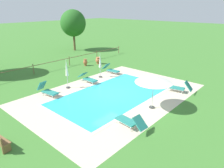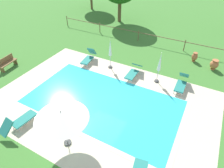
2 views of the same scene
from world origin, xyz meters
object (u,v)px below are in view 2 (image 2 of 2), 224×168
(sun_lounger_north_near_steps, at_px, (89,58))
(sun_lounger_south_near_corner, at_px, (181,83))
(terracotta_urn_by_tree, at_px, (214,64))
(sun_lounger_north_far, at_px, (133,72))
(patio_umbrella_open_foreground, at_px, (61,115))
(patio_umbrella_closed_row_mid_west, at_px, (110,50))
(wooden_bench_lawn_side, at_px, (7,62))
(terracotta_urn_near_fence, at_px, (195,57))
(patio_umbrella_closed_row_west, at_px, (160,64))
(sun_lounger_north_mid, at_px, (19,121))

(sun_lounger_north_near_steps, xyz_separation_m, sun_lounger_south_near_corner, (7.32, 0.15, -0.01))
(terracotta_urn_by_tree, bearing_deg, sun_lounger_north_near_steps, -157.84)
(sun_lounger_north_far, xyz_separation_m, patio_umbrella_open_foreground, (-0.53, -6.84, 1.65))
(patio_umbrella_open_foreground, bearing_deg, patio_umbrella_closed_row_mid_west, 101.97)
(patio_umbrella_closed_row_mid_west, relative_size, wooden_bench_lawn_side, 1.56)
(sun_lounger_north_far, height_order, terracotta_urn_near_fence, sun_lounger_north_far)
(sun_lounger_south_near_corner, relative_size, patio_umbrella_closed_row_west, 0.84)
(sun_lounger_north_near_steps, xyz_separation_m, sun_lounger_north_far, (3.96, -0.11, -0.03))
(terracotta_urn_near_fence, relative_size, terracotta_urn_by_tree, 0.97)
(patio_umbrella_open_foreground, bearing_deg, terracotta_urn_near_fence, 70.08)
(patio_umbrella_open_foreground, distance_m, terracotta_urn_by_tree, 12.08)
(patio_umbrella_closed_row_west, xyz_separation_m, wooden_bench_lawn_side, (-10.69, -3.76, -0.98))
(sun_lounger_south_near_corner, distance_m, patio_umbrella_open_foreground, 8.26)
(sun_lounger_north_mid, relative_size, wooden_bench_lawn_side, 1.30)
(sun_lounger_north_mid, xyz_separation_m, patio_umbrella_closed_row_mid_west, (1.38, 7.41, 1.15))
(sun_lounger_north_far, bearing_deg, terracotta_urn_near_fence, 50.76)
(patio_umbrella_closed_row_west, xyz_separation_m, patio_umbrella_closed_row_mid_west, (-3.75, 0.04, 0.08))
(sun_lounger_north_mid, relative_size, sun_lounger_north_far, 0.99)
(sun_lounger_north_mid, xyz_separation_m, patio_umbrella_open_foreground, (2.88, 0.36, 1.63))
(sun_lounger_north_near_steps, distance_m, patio_umbrella_closed_row_mid_west, 2.25)
(patio_umbrella_closed_row_west, distance_m, terracotta_urn_near_fence, 4.61)
(wooden_bench_lawn_side, height_order, terracotta_urn_near_fence, wooden_bench_lawn_side)
(sun_lounger_north_far, xyz_separation_m, patio_umbrella_closed_row_mid_west, (-2.02, 0.21, 1.16))
(sun_lounger_south_near_corner, distance_m, patio_umbrella_closed_row_west, 1.95)
(sun_lounger_north_near_steps, relative_size, patio_umbrella_open_foreground, 0.78)
(sun_lounger_north_far, bearing_deg, terracotta_urn_by_tree, 36.88)
(patio_umbrella_closed_row_mid_west, bearing_deg, terracotta_urn_by_tree, 26.79)
(terracotta_urn_by_tree, bearing_deg, terracotta_urn_near_fence, 160.87)
(sun_lounger_south_near_corner, bearing_deg, patio_umbrella_open_foreground, -118.67)
(patio_umbrella_open_foreground, relative_size, patio_umbrella_closed_row_mid_west, 1.00)
(wooden_bench_lawn_side, relative_size, terracotta_urn_by_tree, 1.95)
(sun_lounger_north_mid, xyz_separation_m, sun_lounger_south_near_corner, (6.76, 7.46, 0.00))
(sun_lounger_north_mid, distance_m, terracotta_urn_by_tree, 13.83)
(patio_umbrella_open_foreground, distance_m, patio_umbrella_closed_row_mid_west, 7.23)
(sun_lounger_south_near_corner, xyz_separation_m, wooden_bench_lawn_side, (-12.32, -3.85, 0.08))
(patio_umbrella_closed_row_mid_west, bearing_deg, sun_lounger_south_near_corner, 0.54)
(sun_lounger_north_near_steps, height_order, patio_umbrella_open_foreground, patio_umbrella_open_foreground)
(sun_lounger_north_near_steps, bearing_deg, sun_lounger_north_mid, -85.66)
(patio_umbrella_closed_row_west, bearing_deg, sun_lounger_north_near_steps, -179.42)
(sun_lounger_south_near_corner, xyz_separation_m, patio_umbrella_closed_row_west, (-1.63, -0.09, 1.06))
(patio_umbrella_closed_row_mid_west, bearing_deg, sun_lounger_north_near_steps, -177.02)
(patio_umbrella_open_foreground, relative_size, terracotta_urn_near_fence, 3.13)
(patio_umbrella_closed_row_mid_west, distance_m, terracotta_urn_by_tree, 7.97)
(sun_lounger_north_mid, xyz_separation_m, terracotta_urn_near_fence, (6.91, 11.49, 0.03))
(sun_lounger_north_mid, bearing_deg, sun_lounger_south_near_corner, 47.80)
(sun_lounger_north_far, height_order, sun_lounger_south_near_corner, sun_lounger_south_near_corner)
(patio_umbrella_closed_row_mid_west, xyz_separation_m, wooden_bench_lawn_side, (-6.94, -3.80, -1.06))
(sun_lounger_north_far, relative_size, patio_umbrella_closed_row_mid_west, 0.84)
(sun_lounger_south_near_corner, relative_size, terracotta_urn_near_fence, 2.53)
(patio_umbrella_closed_row_west, height_order, wooden_bench_lawn_side, patio_umbrella_closed_row_west)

